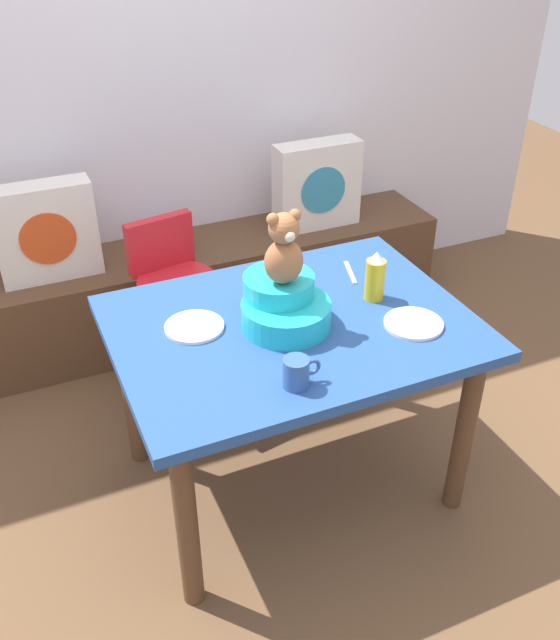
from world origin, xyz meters
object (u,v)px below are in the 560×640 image
(book_stack, at_px, (170,243))
(dinner_plate_far, at_px, (413,324))
(teddy_bear, at_px, (284,250))
(pillow_floral_left, at_px, (46,232))
(dining_table, at_px, (292,349))
(pillow_floral_right, at_px, (317,185))
(infant_seat_teal, at_px, (284,305))
(ketchup_bottle, at_px, (375,277))
(coffee_mug, at_px, (297,372))
(highchair, at_px, (176,286))
(dinner_plate_near, at_px, (194,327))

(book_stack, bearing_deg, dinner_plate_far, -71.25)
(teddy_bear, bearing_deg, pillow_floral_left, 118.27)
(dining_table, height_order, teddy_bear, teddy_bear)
(pillow_floral_right, bearing_deg, infant_seat_teal, -121.08)
(ketchup_bottle, distance_m, coffee_mug, 0.58)
(pillow_floral_right, bearing_deg, highchair, -154.59)
(pillow_floral_left, bearing_deg, ketchup_bottle, -49.31)
(infant_seat_teal, distance_m, dinner_plate_far, 0.44)
(pillow_floral_left, bearing_deg, teddy_bear, -61.73)
(coffee_mug, bearing_deg, book_stack, 88.96)
(infant_seat_teal, xyz_separation_m, dinner_plate_far, (0.39, -0.19, -0.07))
(pillow_floral_left, xyz_separation_m, coffee_mug, (0.53, -1.49, 0.11))
(book_stack, relative_size, dining_table, 0.17)
(teddy_bear, bearing_deg, book_stack, 93.51)
(highchair, height_order, ketchup_bottle, ketchup_bottle)
(highchair, relative_size, teddy_bear, 3.16)
(teddy_bear, height_order, coffee_mug, teddy_bear)
(dining_table, xyz_separation_m, highchair, (-0.20, 0.76, -0.11))
(dining_table, height_order, infant_seat_teal, infant_seat_teal)
(highchair, bearing_deg, teddy_bear, -77.25)
(book_stack, relative_size, teddy_bear, 0.80)
(infant_seat_teal, height_order, coffee_mug, infant_seat_teal)
(pillow_floral_left, relative_size, ketchup_bottle, 2.38)
(coffee_mug, xyz_separation_m, dinner_plate_far, (0.50, 0.14, -0.04))
(dining_table, height_order, highchair, highchair)
(infant_seat_teal, bearing_deg, coffee_mug, -107.26)
(pillow_floral_left, distance_m, infant_seat_teal, 1.33)
(book_stack, height_order, highchair, highchair)
(coffee_mug, bearing_deg, pillow_floral_left, 109.49)
(coffee_mug, relative_size, dinner_plate_near, 0.60)
(highchair, relative_size, coffee_mug, 6.58)
(pillow_floral_right, xyz_separation_m, highchair, (-0.88, -0.42, -0.16))
(dinner_plate_far, bearing_deg, pillow_floral_right, 77.14)
(pillow_floral_right, bearing_deg, dinner_plate_far, -102.86)
(dining_table, bearing_deg, coffee_mug, -112.05)
(teddy_bear, height_order, dinner_plate_far, teddy_bear)
(book_stack, relative_size, coffee_mug, 1.67)
(infant_seat_teal, height_order, dinner_plate_far, infant_seat_teal)
(book_stack, xyz_separation_m, teddy_bear, (0.07, -1.19, 0.51))
(ketchup_bottle, height_order, coffee_mug, ketchup_bottle)
(pillow_floral_right, xyz_separation_m, ketchup_bottle, (-0.34, -1.15, 0.15))
(dining_table, bearing_deg, pillow_floral_right, 60.09)
(pillow_floral_right, xyz_separation_m, dinner_plate_far, (-0.31, -1.36, 0.07))
(highchair, distance_m, coffee_mug, 1.11)
(infant_seat_teal, relative_size, dinner_plate_far, 1.65)
(teddy_bear, height_order, dinner_plate_near, teddy_bear)
(dining_table, distance_m, infant_seat_teal, 0.18)
(dining_table, bearing_deg, ketchup_bottle, 4.80)
(pillow_floral_left, height_order, ketchup_bottle, ketchup_bottle)
(book_stack, xyz_separation_m, coffee_mug, (-0.03, -1.51, 0.28))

